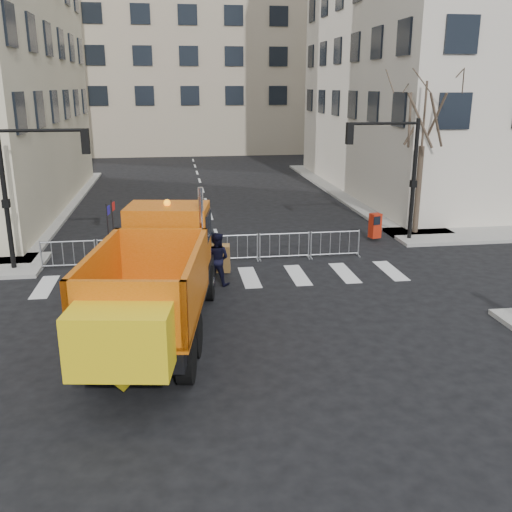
{
  "coord_description": "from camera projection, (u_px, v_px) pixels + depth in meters",
  "views": [
    {
      "loc": [
        -1.91,
        -14.07,
        6.73
      ],
      "look_at": [
        0.5,
        2.5,
        1.71
      ],
      "focal_mm": 40.0,
      "sensor_mm": 36.0,
      "label": 1
    }
  ],
  "objects": [
    {
      "name": "traffic_light_right",
      "position": [
        414.0,
        182.0,
        24.93
      ],
      "size": [
        0.18,
        0.18,
        5.4
      ],
      "primitive_type": "cylinder",
      "color": "black",
      "rests_on": "ground"
    },
    {
      "name": "sidewalk_back",
      "position": [
        223.0,
        253.0,
        23.56
      ],
      "size": [
        64.0,
        5.0,
        0.15
      ],
      "primitive_type": "cube",
      "color": "gray",
      "rests_on": "ground"
    },
    {
      "name": "crowd_barriers",
      "position": [
        206.0,
        249.0,
        22.47
      ],
      "size": [
        12.6,
        0.6,
        1.1
      ],
      "primitive_type": null,
      "color": "#9EA0A5",
      "rests_on": "ground"
    },
    {
      "name": "worker",
      "position": [
        145.0,
        243.0,
        21.24
      ],
      "size": [
        1.34,
        0.94,
        1.89
      ],
      "primitive_type": "imported",
      "rotation": [
        0.0,
        0.0,
        0.21
      ],
      "color": "yellow",
      "rests_on": "sidewalk_back"
    },
    {
      "name": "ground",
      "position": [
        251.0,
        343.0,
        15.53
      ],
      "size": [
        120.0,
        120.0,
        0.0
      ],
      "primitive_type": "plane",
      "color": "black",
      "rests_on": "ground"
    },
    {
      "name": "cop_b",
      "position": [
        217.0,
        259.0,
        19.85
      ],
      "size": [
        1.13,
        1.04,
        1.88
      ],
      "primitive_type": "imported",
      "rotation": [
        0.0,
        0.0,
        2.69
      ],
      "color": "black",
      "rests_on": "ground"
    },
    {
      "name": "cop_a",
      "position": [
        149.0,
        245.0,
        21.48
      ],
      "size": [
        0.84,
        0.73,
        1.94
      ],
      "primitive_type": "imported",
      "rotation": [
        0.0,
        0.0,
        3.6
      ],
      "color": "black",
      "rests_on": "ground"
    },
    {
      "name": "newspaper_box",
      "position": [
        375.0,
        226.0,
        25.57
      ],
      "size": [
        0.54,
        0.5,
        1.1
      ],
      "primitive_type": "cube",
      "rotation": [
        0.0,
        0.0,
        0.27
      ],
      "color": "#AE210D",
      "rests_on": "sidewalk_back"
    },
    {
      "name": "traffic_light_left",
      "position": [
        6.0,
        201.0,
        20.76
      ],
      "size": [
        0.18,
        0.18,
        5.4
      ],
      "primitive_type": "cylinder",
      "color": "black",
      "rests_on": "ground"
    },
    {
      "name": "cop_c",
      "position": [
        207.0,
        247.0,
        21.07
      ],
      "size": [
        1.27,
        0.95,
        2.01
      ],
      "primitive_type": "imported",
      "rotation": [
        0.0,
        0.0,
        3.58
      ],
      "color": "black",
      "rests_on": "ground"
    },
    {
      "name": "building_far",
      "position": [
        185.0,
        35.0,
        61.37
      ],
      "size": [
        30.0,
        18.0,
        24.0
      ],
      "primitive_type": "cube",
      "color": "tan",
      "rests_on": "ground"
    },
    {
      "name": "street_tree",
      "position": [
        421.0,
        154.0,
        25.68
      ],
      "size": [
        3.0,
        3.0,
        7.5
      ],
      "primitive_type": null,
      "color": "#382B21",
      "rests_on": "ground"
    },
    {
      "name": "plow_truck",
      "position": [
        156.0,
        277.0,
        15.37
      ],
      "size": [
        4.38,
        10.53,
        3.97
      ],
      "rotation": [
        0.0,
        0.0,
        1.41
      ],
      "color": "black",
      "rests_on": "ground"
    }
  ]
}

